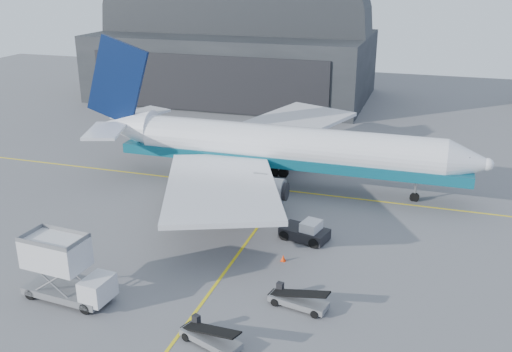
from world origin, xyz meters
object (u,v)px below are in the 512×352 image
(airliner, at_px, (272,147))
(belt_loader_b, at_px, (210,337))
(pushback_tug, at_px, (306,232))
(catering_truck, at_px, (64,270))
(belt_loader_a, at_px, (298,300))

(airliner, relative_size, belt_loader_b, 9.87)
(pushback_tug, bearing_deg, catering_truck, -120.80)
(pushback_tug, distance_m, belt_loader_a, 11.12)
(airliner, xyz_separation_m, pushback_tug, (6.88, -12.46, -3.84))
(pushback_tug, height_order, belt_loader_a, pushback_tug)
(airliner, bearing_deg, belt_loader_b, -81.66)
(belt_loader_a, relative_size, belt_loader_b, 1.01)
(catering_truck, distance_m, belt_loader_a, 17.49)
(pushback_tug, xyz_separation_m, belt_loader_a, (1.93, -10.95, -0.19))
(pushback_tug, xyz_separation_m, belt_loader_b, (-2.55, -17.05, -0.19))
(belt_loader_a, distance_m, belt_loader_b, 7.58)
(airliner, height_order, catering_truck, airliner)
(belt_loader_a, bearing_deg, airliner, 121.90)
(belt_loader_a, height_order, belt_loader_b, belt_loader_b)
(airliner, bearing_deg, belt_loader_a, -69.37)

